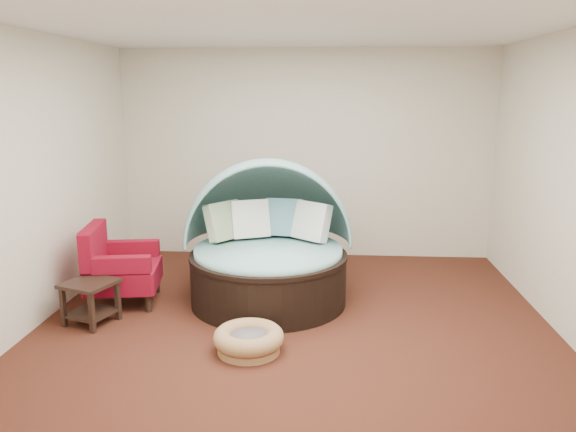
# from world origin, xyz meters

# --- Properties ---
(floor) EXTENTS (5.00, 5.00, 0.00)m
(floor) POSITION_xyz_m (0.00, 0.00, 0.00)
(floor) COLOR #4B2115
(floor) RESTS_ON ground
(wall_back) EXTENTS (5.00, 0.00, 5.00)m
(wall_back) POSITION_xyz_m (0.00, 2.50, 1.40)
(wall_back) COLOR beige
(wall_back) RESTS_ON floor
(wall_front) EXTENTS (5.00, 0.00, 5.00)m
(wall_front) POSITION_xyz_m (0.00, -2.50, 1.40)
(wall_front) COLOR beige
(wall_front) RESTS_ON floor
(wall_left) EXTENTS (0.00, 5.00, 5.00)m
(wall_left) POSITION_xyz_m (-2.50, 0.00, 1.40)
(wall_left) COLOR beige
(wall_left) RESTS_ON floor
(wall_right) EXTENTS (0.00, 5.00, 5.00)m
(wall_right) POSITION_xyz_m (2.50, 0.00, 1.40)
(wall_right) COLOR beige
(wall_right) RESTS_ON floor
(ceiling) EXTENTS (5.00, 5.00, 0.00)m
(ceiling) POSITION_xyz_m (0.00, 0.00, 2.80)
(ceiling) COLOR white
(ceiling) RESTS_ON wall_back
(canopy_daybed) EXTENTS (1.94, 1.88, 1.54)m
(canopy_daybed) POSITION_xyz_m (-0.33, 0.73, 0.71)
(canopy_daybed) COLOR black
(canopy_daybed) RESTS_ON floor
(pet_basket) EXTENTS (0.82, 0.82, 0.22)m
(pet_basket) POSITION_xyz_m (-0.37, -0.57, 0.11)
(pet_basket) COLOR #996E45
(pet_basket) RESTS_ON floor
(red_armchair) EXTENTS (0.84, 0.84, 0.86)m
(red_armchair) POSITION_xyz_m (-1.93, 0.51, 0.40)
(red_armchair) COLOR black
(red_armchair) RESTS_ON floor
(side_table) EXTENTS (0.57, 0.57, 0.43)m
(side_table) POSITION_xyz_m (-2.00, -0.06, 0.28)
(side_table) COLOR black
(side_table) RESTS_ON floor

